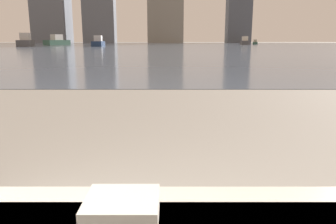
% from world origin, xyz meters
% --- Properties ---
extents(towel_stack, '(0.23, 0.21, 0.08)m').
position_xyz_m(towel_stack, '(-0.07, 0.85, 0.54)').
color(towel_stack, silver).
rests_on(towel_stack, bathtub).
extents(harbor_water, '(180.00, 110.00, 0.01)m').
position_xyz_m(harbor_water, '(0.00, 62.00, 0.01)').
color(harbor_water, slate).
rests_on(harbor_water, ground_plane).
extents(harbor_boat_0, '(1.87, 4.77, 1.76)m').
position_xyz_m(harbor_boat_0, '(-11.45, 55.11, 0.63)').
color(harbor_boat_0, navy).
rests_on(harbor_boat_0, harbor_water).
extents(harbor_boat_1, '(2.20, 5.01, 1.82)m').
position_xyz_m(harbor_boat_1, '(17.11, 74.00, 0.65)').
color(harbor_boat_1, '#4C4C51').
rests_on(harbor_boat_1, harbor_water).
extents(harbor_boat_3, '(1.60, 3.12, 1.11)m').
position_xyz_m(harbor_boat_3, '(21.15, 80.68, 0.40)').
color(harbor_boat_3, '#335647').
rests_on(harbor_boat_3, harbor_water).
extents(harbor_boat_4, '(3.26, 6.02, 2.14)m').
position_xyz_m(harbor_boat_4, '(-22.85, 53.77, 0.77)').
color(harbor_boat_4, '#4C4C51').
rests_on(harbor_boat_4, harbor_water).
extents(harbor_boat_5, '(4.42, 5.98, 2.15)m').
position_xyz_m(harbor_boat_5, '(-23.06, 69.56, 0.77)').
color(harbor_boat_5, '#335647').
rests_on(harbor_boat_5, harbor_water).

